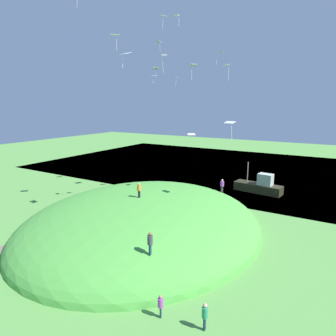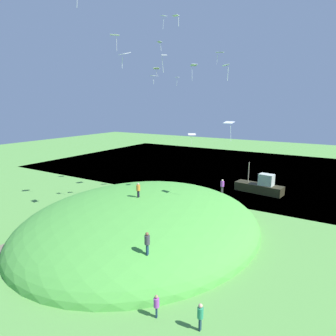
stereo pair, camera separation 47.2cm
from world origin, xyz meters
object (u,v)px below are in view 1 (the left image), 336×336
at_px(kite_2, 219,53).
at_px(kite_14, 230,123).
at_px(boat_on_lake, 259,186).
at_px(kite_6, 164,57).
at_px(kite_7, 153,76).
at_px(person_watching_kites, 161,303).
at_px(person_with_child, 222,184).
at_px(kite_0, 156,69).
at_px(kite_8, 227,66).
at_px(kite_13, 193,66).
at_px(person_on_hilltop, 205,313).
at_px(kite_4, 115,35).
at_px(mooring_post, 146,188).
at_px(kite_5, 176,16).
at_px(kite_3, 163,17).
at_px(kite_1, 159,42).
at_px(kite_10, 191,135).
at_px(person_walking_path, 150,241).
at_px(person_near_shore, 139,189).
at_px(kite_12, 176,78).
at_px(kite_9, 125,54).

bearing_deg(kite_2, kite_14, 27.58).
bearing_deg(kite_14, boat_on_lake, -177.61).
relative_size(kite_6, kite_7, 1.63).
distance_m(person_watching_kites, person_with_child, 22.15).
bearing_deg(kite_0, person_watching_kites, 33.61).
height_order(kite_8, kite_13, kite_13).
height_order(kite_2, kite_7, kite_2).
distance_m(person_on_hilltop, kite_14, 17.51).
bearing_deg(kite_6, person_with_child, 129.31).
distance_m(kite_4, mooring_post, 22.53).
xyz_separation_m(kite_0, kite_5, (8.68, 8.39, 3.94)).
bearing_deg(kite_7, kite_14, 61.55).
bearing_deg(boat_on_lake, kite_3, -141.64).
bearing_deg(kite_4, kite_1, -169.25).
xyz_separation_m(kite_10, mooring_post, (0.68, -7.58, -8.71)).
bearing_deg(kite_14, kite_5, -103.82).
bearing_deg(kite_1, person_walking_path, 31.18).
bearing_deg(mooring_post, person_near_shore, 32.84).
height_order(kite_14, mooring_post, kite_14).
xyz_separation_m(person_near_shore, kite_12, (-17.30, -5.35, 12.65)).
bearing_deg(mooring_post, kite_8, 64.09).
bearing_deg(kite_4, person_with_child, 125.66).
bearing_deg(person_walking_path, kite_12, 20.01).
bearing_deg(person_walking_path, kite_0, 26.65).
distance_m(kite_1, kite_8, 20.39).
distance_m(kite_12, mooring_post, 17.74).
bearing_deg(kite_8, kite_1, -127.32).
bearing_deg(kite_2, person_on_hilltop, 20.91).
bearing_deg(kite_7, kite_8, 63.97).
distance_m(person_watching_kites, kite_6, 26.43).
bearing_deg(mooring_post, kite_1, -177.34).
height_order(person_walking_path, kite_3, kite_3).
bearing_deg(kite_7, kite_2, 111.11).
bearing_deg(person_near_shore, kite_12, 16.69).
bearing_deg(kite_1, kite_2, 78.19).
relative_size(kite_5, kite_6, 0.57).
bearing_deg(mooring_post, kite_6, 50.24).
height_order(person_near_shore, kite_1, kite_1).
distance_m(person_on_hilltop, kite_2, 32.25).
xyz_separation_m(kite_6, kite_7, (-4.83, -4.78, -1.48)).
bearing_deg(kite_14, person_walking_path, -9.10).
distance_m(person_walking_path, kite_6, 22.05).
bearing_deg(kite_2, person_near_shore, -9.54).
bearing_deg(kite_13, person_walking_path, 18.33).
xyz_separation_m(person_near_shore, kite_9, (-1.28, -2.40, 13.68)).
height_order(kite_8, kite_12, kite_12).
bearing_deg(kite_4, kite_6, 120.70).
bearing_deg(person_near_shore, person_walking_path, -139.39).
height_order(person_on_hilltop, kite_2, kite_2).
relative_size(person_on_hilltop, kite_10, 1.06).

